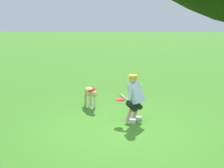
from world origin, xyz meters
TOP-DOWN VIEW (x-y plane):
  - ground_plane at (0.00, 0.00)m, footprint 60.00×60.00m
  - person at (-0.43, -0.74)m, footprint 0.71×0.59m
  - dog at (0.85, -2.02)m, footprint 0.53×0.95m
  - frisbee_flying at (0.79, -1.90)m, footprint 0.31×0.32m
  - frisbee_held at (-0.05, -0.76)m, footprint 0.33×0.33m

SIDE VIEW (x-z plane):
  - ground_plane at x=0.00m, z-range 0.00..0.00m
  - dog at x=0.85m, z-range 0.12..0.75m
  - frisbee_flying at x=0.79m, z-range 0.53..0.65m
  - frisbee_held at x=-0.05m, z-range 0.59..0.63m
  - person at x=-0.43m, z-range 0.05..1.34m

